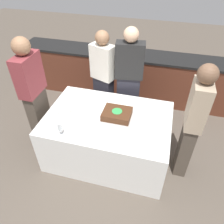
{
  "coord_description": "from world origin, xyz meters",
  "views": [
    {
      "loc": [
        0.63,
        -2.13,
        2.63
      ],
      "look_at": [
        0.06,
        0.0,
        0.83
      ],
      "focal_mm": 35.0,
      "sensor_mm": 36.0,
      "label": 1
    }
  ],
  "objects_px": {
    "plate_stack": "(64,111)",
    "person_seated_left": "(34,95)",
    "cake": "(117,114)",
    "wine_glass": "(60,127)",
    "person_cutting_cake": "(129,80)",
    "person_seated_right": "(192,123)",
    "person_standing_back": "(103,78)"
  },
  "relations": [
    {
      "from": "plate_stack",
      "to": "person_seated_left",
      "type": "relative_size",
      "value": 0.11
    },
    {
      "from": "cake",
      "to": "wine_glass",
      "type": "bearing_deg",
      "value": -138.69
    },
    {
      "from": "plate_stack",
      "to": "person_cutting_cake",
      "type": "relative_size",
      "value": 0.12
    },
    {
      "from": "person_seated_right",
      "to": "person_seated_left",
      "type": "bearing_deg",
      "value": -90.0
    },
    {
      "from": "person_standing_back",
      "to": "wine_glass",
      "type": "bearing_deg",
      "value": 103.62
    },
    {
      "from": "wine_glass",
      "to": "person_cutting_cake",
      "type": "distance_m",
      "value": 1.38
    },
    {
      "from": "cake",
      "to": "person_seated_right",
      "type": "height_order",
      "value": "person_seated_right"
    },
    {
      "from": "person_seated_right",
      "to": "cake",
      "type": "bearing_deg",
      "value": -92.4
    },
    {
      "from": "person_cutting_cake",
      "to": "person_standing_back",
      "type": "distance_m",
      "value": 0.42
    },
    {
      "from": "cake",
      "to": "person_standing_back",
      "type": "relative_size",
      "value": 0.26
    },
    {
      "from": "person_seated_right",
      "to": "person_standing_back",
      "type": "height_order",
      "value": "person_seated_right"
    },
    {
      "from": "plate_stack",
      "to": "cake",
      "type": "bearing_deg",
      "value": 8.33
    },
    {
      "from": "plate_stack",
      "to": "person_standing_back",
      "type": "bearing_deg",
      "value": 70.94
    },
    {
      "from": "person_seated_left",
      "to": "person_standing_back",
      "type": "relative_size",
      "value": 1.07
    },
    {
      "from": "wine_glass",
      "to": "person_seated_left",
      "type": "bearing_deg",
      "value": 142.26
    },
    {
      "from": "cake",
      "to": "plate_stack",
      "type": "bearing_deg",
      "value": -171.67
    },
    {
      "from": "plate_stack",
      "to": "person_cutting_cake",
      "type": "distance_m",
      "value": 1.12
    },
    {
      "from": "cake",
      "to": "person_seated_right",
      "type": "relative_size",
      "value": 0.25
    },
    {
      "from": "cake",
      "to": "person_seated_right",
      "type": "bearing_deg",
      "value": -2.4
    },
    {
      "from": "person_cutting_cake",
      "to": "person_seated_right",
      "type": "bearing_deg",
      "value": 131.7
    },
    {
      "from": "plate_stack",
      "to": "person_seated_left",
      "type": "xyz_separation_m",
      "value": [
        -0.46,
        0.06,
        0.13
      ]
    },
    {
      "from": "person_seated_left",
      "to": "person_seated_right",
      "type": "bearing_deg",
      "value": -90.0
    },
    {
      "from": "person_seated_right",
      "to": "plate_stack",
      "type": "bearing_deg",
      "value": -87.76
    },
    {
      "from": "person_cutting_cake",
      "to": "person_standing_back",
      "type": "height_order",
      "value": "person_cutting_cake"
    },
    {
      "from": "cake",
      "to": "person_cutting_cake",
      "type": "bearing_deg",
      "value": 90.0
    },
    {
      "from": "person_seated_left",
      "to": "person_seated_right",
      "type": "xyz_separation_m",
      "value": [
        2.12,
        0.0,
        -0.03
      ]
    },
    {
      "from": "person_seated_left",
      "to": "person_standing_back",
      "type": "height_order",
      "value": "person_seated_left"
    },
    {
      "from": "cake",
      "to": "wine_glass",
      "type": "distance_m",
      "value": 0.77
    },
    {
      "from": "plate_stack",
      "to": "person_standing_back",
      "type": "relative_size",
      "value": 0.12
    },
    {
      "from": "plate_stack",
      "to": "person_cutting_cake",
      "type": "height_order",
      "value": "person_cutting_cake"
    },
    {
      "from": "wine_glass",
      "to": "person_seated_right",
      "type": "distance_m",
      "value": 1.59
    },
    {
      "from": "cake",
      "to": "person_standing_back",
      "type": "height_order",
      "value": "person_standing_back"
    }
  ]
}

